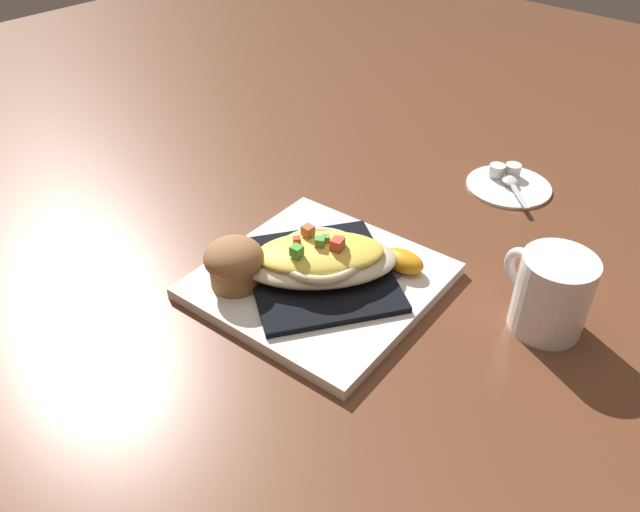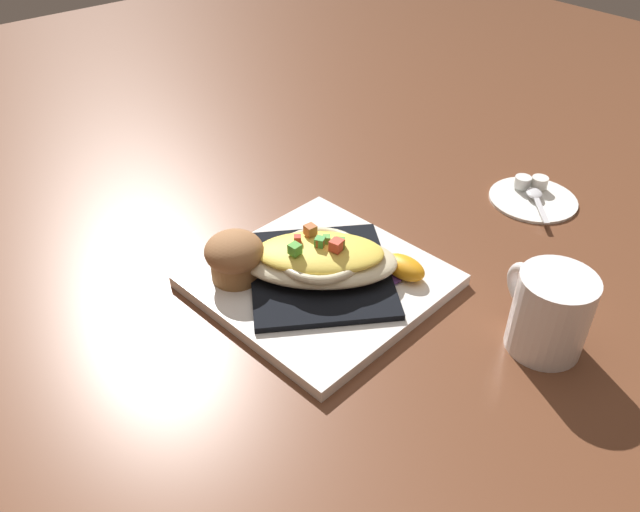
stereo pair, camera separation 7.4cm
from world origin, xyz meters
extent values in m
plane|color=brown|center=(0.00, 0.00, 0.00)|extent=(2.60, 2.60, 0.00)
cube|color=white|center=(0.00, 0.00, 0.01)|extent=(0.28, 0.28, 0.01)
cube|color=black|center=(0.00, 0.00, 0.02)|extent=(0.24, 0.24, 0.01)
ellipsoid|color=beige|center=(0.00, 0.00, 0.04)|extent=(0.20, 0.20, 0.03)
torus|color=beige|center=(0.00, 0.00, 0.05)|extent=(0.15, 0.15, 0.01)
ellipsoid|color=#F1D04C|center=(0.00, 0.00, 0.05)|extent=(0.16, 0.17, 0.02)
cube|color=#AC5C2F|center=(0.02, -0.01, 0.07)|extent=(0.01, 0.01, 0.01)
cube|color=green|center=(0.01, 0.03, 0.07)|extent=(0.01, 0.01, 0.01)
cube|color=green|center=(0.00, 0.00, 0.07)|extent=(0.01, 0.01, 0.01)
cube|color=#B25B2C|center=(0.00, 0.00, 0.07)|extent=(0.01, 0.01, 0.01)
cube|color=red|center=(0.02, 0.02, 0.06)|extent=(0.01, 0.01, 0.01)
cube|color=#D94530|center=(-0.02, -0.01, 0.07)|extent=(0.02, 0.02, 0.01)
cube|color=#54A338|center=(-0.02, -0.02, 0.07)|extent=(0.02, 0.02, 0.01)
cube|color=#54A13B|center=(0.00, -0.01, 0.06)|extent=(0.01, 0.01, 0.01)
cube|color=green|center=(0.00, 0.00, 0.06)|extent=(0.01, 0.01, 0.01)
cube|color=red|center=(-0.02, -0.01, 0.07)|extent=(0.01, 0.01, 0.01)
cylinder|color=#9C6B3D|center=(0.06, 0.08, 0.03)|extent=(0.06, 0.06, 0.03)
ellipsoid|color=#9A6840|center=(0.06, 0.08, 0.05)|extent=(0.07, 0.07, 0.04)
ellipsoid|color=#4C0F23|center=(0.06, 0.08, 0.06)|extent=(0.03, 0.03, 0.01)
ellipsoid|color=#4C2A6B|center=(-0.05, -0.07, 0.02)|extent=(0.06, 0.06, 0.01)
ellipsoid|color=orange|center=(-0.06, -0.08, 0.03)|extent=(0.06, 0.04, 0.03)
cylinder|color=white|center=(-0.23, -0.12, 0.05)|extent=(0.08, 0.08, 0.09)
torus|color=white|center=(-0.19, -0.13, 0.05)|extent=(0.05, 0.03, 0.05)
cylinder|color=#4C2D14|center=(-0.23, -0.12, 0.01)|extent=(0.07, 0.07, 0.02)
cylinder|color=white|center=(-0.05, -0.36, 0.00)|extent=(0.13, 0.13, 0.01)
ellipsoid|color=silver|center=(-0.05, -0.36, 0.01)|extent=(0.04, 0.04, 0.01)
cube|color=silver|center=(-0.08, -0.33, 0.01)|extent=(0.05, 0.05, 0.00)
cylinder|color=white|center=(-0.04, -0.39, 0.02)|extent=(0.02, 0.02, 0.02)
cylinder|color=white|center=(-0.02, -0.37, 0.02)|extent=(0.02, 0.02, 0.02)
camera|label=1|loc=(-0.40, 0.44, 0.49)|focal=35.54mm
camera|label=2|loc=(-0.45, 0.38, 0.49)|focal=35.54mm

